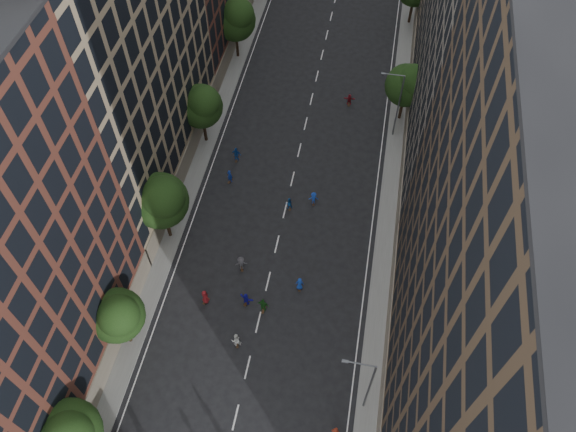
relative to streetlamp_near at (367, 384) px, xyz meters
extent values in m
plane|color=black|center=(-10.37, 28.00, -5.17)|extent=(240.00, 240.00, 0.00)
cube|color=slate|center=(-22.37, 35.50, -5.09)|extent=(4.00, 105.00, 0.15)
cube|color=slate|center=(1.63, 35.50, -5.09)|extent=(4.00, 105.00, 0.15)
cube|color=#968062|center=(-29.37, 23.00, 11.83)|extent=(14.00, 26.00, 34.00)
cube|color=#423223|center=(8.63, 3.00, 12.83)|extent=(14.00, 30.00, 36.00)
cube|color=#5D564D|center=(8.63, 32.00, 11.33)|extent=(14.00, 28.00, 33.00)
cylinder|color=black|center=(-21.57, 2.00, -3.32)|extent=(0.36, 0.36, 3.70)
sphere|color=black|center=(-21.57, 2.00, 0.04)|extent=(4.80, 4.80, 4.80)
sphere|color=black|center=(-20.97, 1.52, 1.24)|extent=(3.60, 3.60, 3.60)
cylinder|color=black|center=(-21.57, 14.00, -3.06)|extent=(0.36, 0.36, 4.22)
sphere|color=black|center=(-21.57, 14.00, 0.78)|extent=(5.60, 5.60, 5.60)
sphere|color=black|center=(-20.87, 13.44, 2.18)|extent=(4.20, 4.20, 4.20)
cylinder|color=black|center=(-21.57, 28.00, -3.23)|extent=(0.36, 0.36, 3.87)
sphere|color=black|center=(-21.57, 28.00, 0.29)|extent=(5.00, 5.00, 5.00)
sphere|color=black|center=(-20.94, 27.50, 1.54)|extent=(3.75, 3.75, 3.75)
cylinder|color=black|center=(-21.57, 44.00, -3.14)|extent=(0.36, 0.36, 4.05)
sphere|color=black|center=(-21.57, 44.00, 0.54)|extent=(5.40, 5.40, 5.40)
sphere|color=black|center=(-20.89, 43.46, 1.89)|extent=(4.05, 4.05, 4.05)
cylinder|color=black|center=(0.83, 36.00, -3.30)|extent=(0.36, 0.36, 3.74)
sphere|color=black|center=(0.83, 36.00, 0.10)|extent=(5.00, 5.00, 5.00)
sphere|color=black|center=(1.46, 35.50, 1.35)|extent=(3.75, 3.75, 3.75)
cylinder|color=black|center=(0.83, 56.00, -3.19)|extent=(0.36, 0.36, 3.96)
cylinder|color=#595B60|center=(0.23, 0.00, -0.67)|extent=(0.18, 0.18, 9.00)
cylinder|color=#595B60|center=(-0.97, 0.00, 3.83)|extent=(2.40, 0.12, 0.12)
cube|color=#595B60|center=(-2.07, 0.00, 3.78)|extent=(0.50, 0.22, 0.15)
cylinder|color=#595B60|center=(0.23, 33.00, -0.67)|extent=(0.18, 0.18, 9.00)
cylinder|color=#595B60|center=(-0.97, 33.00, 3.83)|extent=(2.40, 0.12, 0.12)
cube|color=#595B60|center=(-2.07, 33.00, 3.78)|extent=(0.50, 0.22, 0.15)
imported|color=maroon|center=(-15.81, 7.21, -4.27)|extent=(1.04, 0.89, 1.80)
imported|color=maroon|center=(-1.87, -2.92, -4.22)|extent=(0.72, 0.50, 1.89)
imported|color=white|center=(-11.85, 3.48, -4.26)|extent=(1.08, 0.97, 1.81)
imported|color=#414046|center=(-13.27, 11.49, -4.25)|extent=(1.33, 1.01, 1.83)
imported|color=#1B591A|center=(-10.13, 7.34, -4.20)|extent=(1.19, 0.62, 1.94)
imported|color=#1714A9|center=(-11.92, 7.77, -4.39)|extent=(1.52, 0.89, 1.56)
imported|color=#153BAB|center=(-7.16, 10.33, -4.34)|extent=(0.87, 0.62, 1.65)
imported|color=#13309D|center=(-17.20, 22.36, -4.29)|extent=(0.75, 0.63, 1.75)
imported|color=#124897|center=(-10.00, 19.87, -4.41)|extent=(0.91, 0.82, 1.52)
imported|color=#163CB3|center=(-7.50, 21.02, -4.35)|extent=(1.15, 0.80, 1.64)
imported|color=#13439C|center=(-17.22, 25.62, -4.22)|extent=(1.16, 0.58, 1.90)
imported|color=maroon|center=(-5.58, 37.36, -4.40)|extent=(1.45, 0.53, 1.54)
camera|label=1|loc=(-3.30, -16.33, 43.59)|focal=35.00mm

